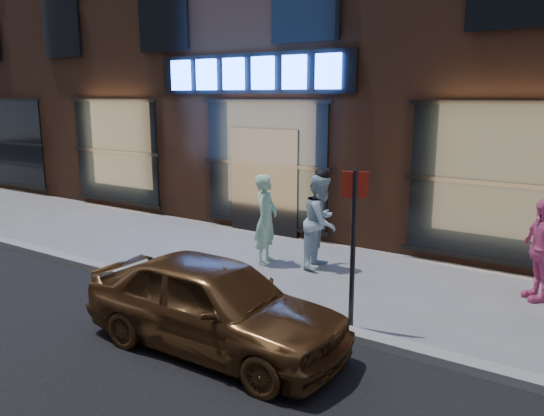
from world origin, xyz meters
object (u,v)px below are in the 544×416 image
at_px(man_bowtie, 266,219).
at_px(sign_post, 353,234).
at_px(gold_sedan, 214,304).
at_px(man_cap, 321,221).
at_px(passerby, 541,250).

height_order(man_bowtie, sign_post, sign_post).
bearing_deg(sign_post, gold_sedan, -150.34).
bearing_deg(man_cap, sign_post, -148.99).
bearing_deg(sign_post, man_bowtie, 123.31).
distance_m(man_bowtie, passerby, 4.63).
bearing_deg(passerby, gold_sedan, -71.62).
xyz_separation_m(man_bowtie, man_cap, (0.98, 0.35, 0.02)).
height_order(man_cap, sign_post, sign_post).
distance_m(man_bowtie, sign_post, 3.16).
bearing_deg(gold_sedan, man_bowtie, 22.95).
bearing_deg(man_cap, gold_sedan, -179.35).
xyz_separation_m(man_bowtie, passerby, (4.57, 0.79, -0.05)).
height_order(man_bowtie, gold_sedan, man_bowtie).
bearing_deg(man_cap, man_bowtie, 103.61).
bearing_deg(sign_post, man_cap, 104.76).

